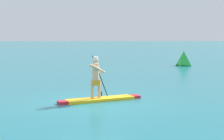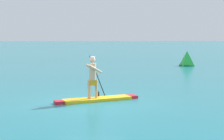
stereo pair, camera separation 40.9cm
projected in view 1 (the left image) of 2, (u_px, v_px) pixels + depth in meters
The scene contains 3 objects.
ground at pixel (94, 102), 12.44m from camera, with size 440.00×440.00×0.00m, color #1E727F.
paddleboarder_mid_center at pixel (99, 92), 12.73m from camera, with size 3.34×1.29×1.76m.
race_marker_buoy at pixel (184, 59), 28.69m from camera, with size 1.54×1.54×1.29m.
Camera 1 is at (-1.45, -12.19, 2.43)m, focal length 53.09 mm.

